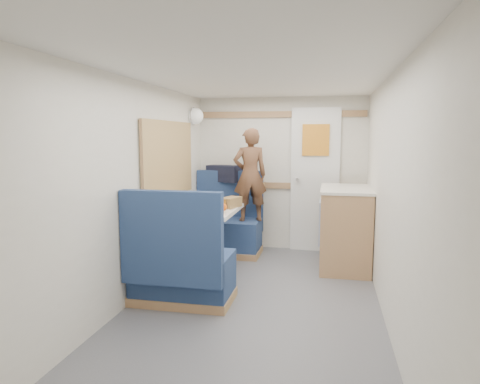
% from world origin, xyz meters
% --- Properties ---
extents(floor, '(4.50, 4.50, 0.00)m').
position_xyz_m(floor, '(0.00, 0.00, 0.00)').
color(floor, '#515156').
rests_on(floor, ground).
extents(ceiling, '(4.50, 4.50, 0.00)m').
position_xyz_m(ceiling, '(0.00, 0.00, 2.00)').
color(ceiling, silver).
rests_on(ceiling, wall_back).
extents(wall_back, '(2.20, 0.02, 2.00)m').
position_xyz_m(wall_back, '(0.00, 2.25, 1.00)').
color(wall_back, silver).
rests_on(wall_back, floor).
extents(wall_left, '(0.02, 4.50, 2.00)m').
position_xyz_m(wall_left, '(-1.10, 0.00, 1.00)').
color(wall_left, silver).
rests_on(wall_left, floor).
extents(wall_right, '(0.02, 4.50, 2.00)m').
position_xyz_m(wall_right, '(1.10, 0.00, 1.00)').
color(wall_right, silver).
rests_on(wall_right, floor).
extents(oak_trim_low, '(2.15, 0.02, 0.08)m').
position_xyz_m(oak_trim_low, '(0.00, 2.23, 0.85)').
color(oak_trim_low, '#A07E48').
rests_on(oak_trim_low, wall_back).
extents(oak_trim_high, '(2.15, 0.02, 0.08)m').
position_xyz_m(oak_trim_high, '(0.00, 2.23, 1.78)').
color(oak_trim_high, '#A07E48').
rests_on(oak_trim_high, wall_back).
extents(side_window, '(0.04, 1.30, 0.72)m').
position_xyz_m(side_window, '(-1.08, 1.00, 1.25)').
color(side_window, '#979C85').
rests_on(side_window, wall_left).
extents(rear_door, '(0.62, 0.12, 1.86)m').
position_xyz_m(rear_door, '(0.45, 2.22, 0.97)').
color(rear_door, white).
rests_on(rear_door, wall_back).
extents(dinette_table, '(0.62, 0.92, 0.72)m').
position_xyz_m(dinette_table, '(-0.65, 1.00, 0.57)').
color(dinette_table, white).
rests_on(dinette_table, floor).
extents(bench_far, '(0.90, 0.59, 1.05)m').
position_xyz_m(bench_far, '(-0.65, 1.86, 0.30)').
color(bench_far, navy).
rests_on(bench_far, floor).
extents(bench_near, '(0.90, 0.59, 1.05)m').
position_xyz_m(bench_near, '(-0.65, 0.14, 0.30)').
color(bench_near, navy).
rests_on(bench_near, floor).
extents(ledge, '(0.90, 0.14, 0.04)m').
position_xyz_m(ledge, '(-0.65, 2.12, 0.88)').
color(ledge, '#A07E48').
rests_on(ledge, bench_far).
extents(dome_light, '(0.20, 0.20, 0.20)m').
position_xyz_m(dome_light, '(-1.04, 1.85, 1.75)').
color(dome_light, white).
rests_on(dome_light, wall_left).
extents(galley_counter, '(0.57, 0.92, 0.92)m').
position_xyz_m(galley_counter, '(0.82, 1.55, 0.47)').
color(galley_counter, '#A07E48').
rests_on(galley_counter, floor).
extents(person, '(0.49, 0.40, 1.15)m').
position_xyz_m(person, '(-0.33, 1.80, 1.02)').
color(person, brown).
rests_on(person, bench_far).
extents(duffel_bag, '(0.49, 0.35, 0.21)m').
position_xyz_m(duffel_bag, '(-0.73, 2.12, 1.01)').
color(duffel_bag, black).
rests_on(duffel_bag, ledge).
extents(tray, '(0.30, 0.38, 0.02)m').
position_xyz_m(tray, '(-0.61, 0.76, 0.73)').
color(tray, white).
rests_on(tray, dinette_table).
extents(orange_fruit, '(0.08, 0.08, 0.08)m').
position_xyz_m(orange_fruit, '(-0.43, 0.81, 0.78)').
color(orange_fruit, orange).
rests_on(orange_fruit, tray).
extents(cheese_block, '(0.11, 0.08, 0.03)m').
position_xyz_m(cheese_block, '(-0.62, 0.71, 0.75)').
color(cheese_block, '#E6DC85').
rests_on(cheese_block, tray).
extents(wine_glass, '(0.08, 0.08, 0.17)m').
position_xyz_m(wine_glass, '(-0.65, 0.83, 0.84)').
color(wine_glass, white).
rests_on(wine_glass, dinette_table).
extents(tumbler_left, '(0.06, 0.06, 0.10)m').
position_xyz_m(tumbler_left, '(-0.80, 0.62, 0.77)').
color(tumbler_left, white).
rests_on(tumbler_left, dinette_table).
extents(tumbler_mid, '(0.07, 0.07, 0.12)m').
position_xyz_m(tumbler_mid, '(-0.81, 1.31, 0.78)').
color(tumbler_mid, white).
rests_on(tumbler_mid, dinette_table).
extents(tumbler_right, '(0.08, 0.08, 0.12)m').
position_xyz_m(tumbler_right, '(-0.54, 1.00, 0.78)').
color(tumbler_right, white).
rests_on(tumbler_right, dinette_table).
extents(beer_glass, '(0.07, 0.07, 0.10)m').
position_xyz_m(beer_glass, '(-0.48, 1.00, 0.77)').
color(beer_glass, '#8B5114').
rests_on(beer_glass, dinette_table).
extents(pepper_grinder, '(0.04, 0.04, 0.10)m').
position_xyz_m(pepper_grinder, '(-0.60, 1.13, 0.77)').
color(pepper_grinder, black).
rests_on(pepper_grinder, dinette_table).
extents(salt_grinder, '(0.04, 0.04, 0.10)m').
position_xyz_m(salt_grinder, '(-0.65, 1.11, 0.77)').
color(salt_grinder, white).
rests_on(salt_grinder, dinette_table).
extents(bread_loaf, '(0.22, 0.30, 0.11)m').
position_xyz_m(bread_loaf, '(-0.43, 1.16, 0.78)').
color(bread_loaf, olive).
rests_on(bread_loaf, dinette_table).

